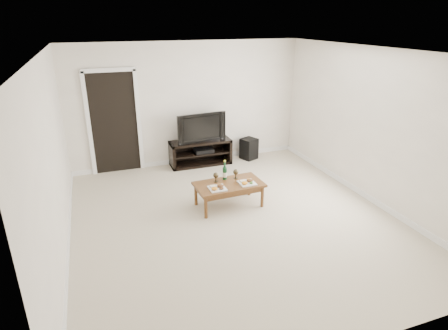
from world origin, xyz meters
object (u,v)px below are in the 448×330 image
media_console (201,153)px  subwoofer (249,149)px  television (200,127)px  coffee_table (229,195)px

media_console → subwoofer: media_console is taller
television → coffee_table: 2.15m
subwoofer → coffee_table: (-1.24, -2.02, -0.03)m
television → coffee_table: bearing=-99.2°
subwoofer → media_console: bearing=156.4°
media_console → subwoofer: size_ratio=2.80×
media_console → television: size_ratio=1.23×
subwoofer → coffee_table: size_ratio=0.42×
television → coffee_table: television is taller
television → coffee_table: (-0.10, -2.04, -0.65)m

